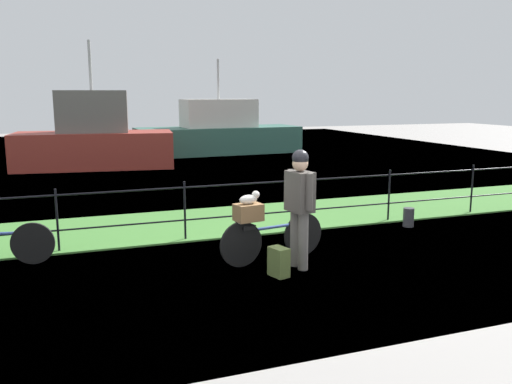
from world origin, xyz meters
The scene contains 12 objects.
ground_plane centered at (0.00, 0.00, 0.00)m, with size 60.00×60.00×0.00m, color #9E9993.
grass_strip centered at (0.00, 3.03, 0.01)m, with size 27.00×2.40×0.03m, color #478438.
harbor_water centered at (0.00, 12.53, 0.00)m, with size 30.00×30.00×0.00m, color #60849E.
iron_fence centered at (0.00, 1.98, 0.59)m, with size 18.04×0.04×1.01m.
bicycle_main centered at (-0.05, 0.44, 0.35)m, with size 1.71×0.35×0.66m.
wooden_crate centered at (-0.44, 0.37, 0.78)m, with size 0.38×0.27×0.24m, color olive.
terrier_dog centered at (-0.42, 0.37, 0.98)m, with size 0.32×0.19×0.18m.
cyclist_person centered at (0.19, 0.02, 1.00)m, with size 0.33×0.53×1.68m.
backpack_on_paving centered at (-0.22, -0.21, 0.20)m, with size 0.28×0.18×0.40m, color olive.
mooring_bollard centered at (3.10, 1.48, 0.18)m, with size 0.20×0.20×0.35m, color #38383D.
moored_boat_near centered at (3.32, 14.68, 0.82)m, with size 6.81×2.48×3.83m.
moored_boat_mid centered at (-1.81, 11.87, 0.93)m, with size 5.29×2.61×4.15m.
Camera 1 is at (-2.89, -6.55, 2.43)m, focal length 37.28 mm.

